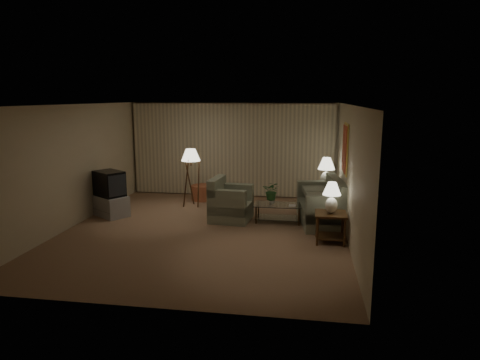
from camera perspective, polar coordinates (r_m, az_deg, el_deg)
name	(u,v)px	position (r m, az deg, el deg)	size (l,w,h in m)	color
ground	(205,230)	(9.40, -4.70, -6.72)	(7.00, 7.00, 0.00)	brown
room_shell	(219,143)	(10.47, -2.79, 4.93)	(6.04, 7.02, 2.72)	beige
sofa	(321,205)	(10.02, 10.73, -3.36)	(2.05, 1.37, 0.81)	gray
armchair	(231,204)	(10.04, -1.20, -3.18)	(1.10, 1.05, 0.79)	gray
side_table_near	(331,222)	(8.72, 11.98, -5.46)	(0.61, 0.61, 0.60)	#341B0E
side_table_far	(325,194)	(11.24, 11.31, -1.87)	(0.45, 0.38, 0.60)	#341B0E
table_lamp_near	(332,195)	(8.58, 12.13, -1.95)	(0.36, 0.36, 0.62)	white
table_lamp_far	(326,169)	(11.12, 11.43, 1.40)	(0.43, 0.43, 0.74)	white
coffee_table	(278,210)	(9.96, 5.10, -4.03)	(1.11, 0.60, 0.41)	silver
tv_cabinet	(111,206)	(10.91, -16.87, -3.29)	(1.04, 0.95, 0.50)	#969698
crt_tv	(109,183)	(10.79, -17.03, -0.45)	(0.87, 0.81, 0.61)	black
floor_lamp	(191,177)	(11.30, -6.52, 0.47)	(0.50, 0.50, 1.53)	#341B0E
ottoman	(203,192)	(12.09, -5.01, -1.67)	(0.63, 0.63, 0.42)	#A66038
vase	(272,201)	(9.92, 4.25, -2.83)	(0.14, 0.14, 0.14)	silver
flowers	(272,189)	(9.86, 4.28, -1.21)	(0.39, 0.34, 0.43)	#2C652D
book	(289,206)	(9.82, 6.53, -3.41)	(0.15, 0.21, 0.02)	olive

